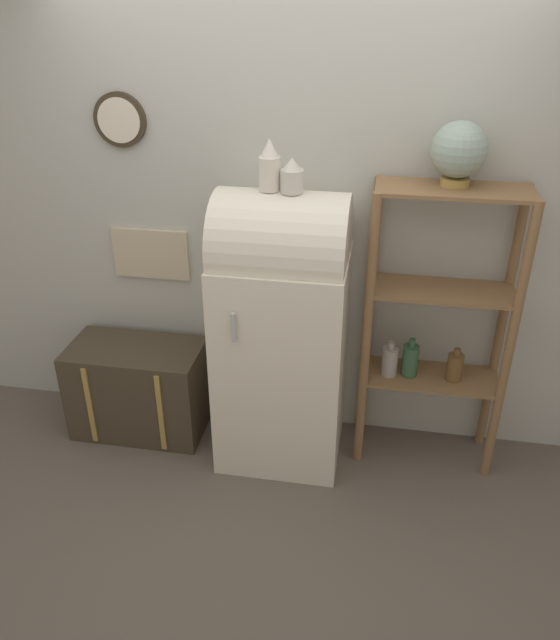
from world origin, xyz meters
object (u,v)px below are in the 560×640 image
globe (459,151)px  vase_left (269,166)px  refrigerator (282,328)px  vase_center (292,176)px  suitcase_trunk (139,388)px

globe → vase_left: size_ratio=1.22×
refrigerator → vase_center: size_ratio=9.36×
refrigerator → suitcase_trunk: size_ratio=2.00×
refrigerator → suitcase_trunk: (-0.89, 0.04, -0.53)m
globe → vase_left: 0.89m
refrigerator → vase_left: vase_left is taller
suitcase_trunk → globe: bearing=3.5°
globe → vase_center: globe is taller
suitcase_trunk → vase_left: 1.63m
refrigerator → vase_left: size_ratio=6.33×
refrigerator → suitcase_trunk: refrigerator is taller
globe → suitcase_trunk: bearing=-176.5°
refrigerator → suitcase_trunk: 1.04m
vase_left → refrigerator: bearing=-6.4°
refrigerator → vase_center: bearing=-10.5°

